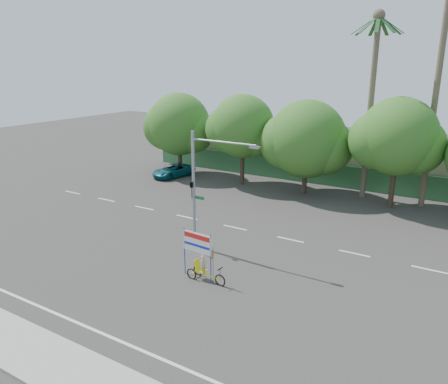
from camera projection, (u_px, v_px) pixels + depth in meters
The scene contains 14 objects.
ground at pixel (190, 285), 21.76m from camera, with size 120.00×120.00×0.00m, color #33302D.
sidewalk_near at pixel (68, 371), 15.59m from camera, with size 50.00×2.40×0.12m, color gray.
fence at pixel (329, 175), 39.11m from camera, with size 38.00×0.08×2.00m, color #336B3D.
building_left at pixel (254, 146), 47.48m from camera, with size 12.00×8.00×4.00m, color #B8AA93.
building_right at pixel (434, 167), 38.60m from camera, with size 14.00×8.00×3.60m, color #B8AA93.
tree_far_left at pixel (179, 126), 42.15m from camera, with size 7.14×6.00×7.96m.
tree_left at pixel (242, 129), 38.58m from camera, with size 6.66×5.60×8.07m.
tree_center at pixel (306, 141), 35.78m from camera, with size 7.62×6.40×7.85m.
tree_right at pixel (397, 139), 32.08m from camera, with size 6.90×5.80×8.36m.
palm_tall at pixel (440, 65), 30.80m from camera, with size 3.73×3.79×17.45m.
palm_short at pixel (372, 87), 33.49m from camera, with size 3.73×3.79×14.45m.
traffic_signal at pixel (198, 201), 25.29m from camera, with size 4.72×1.10×7.00m.
trike_billboard at pixel (201, 260), 22.05m from camera, with size 2.65×0.67×2.60m.
pickup_truck at pixel (173, 170), 42.32m from camera, with size 2.03×4.40×1.22m, color #0E5B67.
Camera 1 is at (11.57, -15.84, 10.63)m, focal length 35.00 mm.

